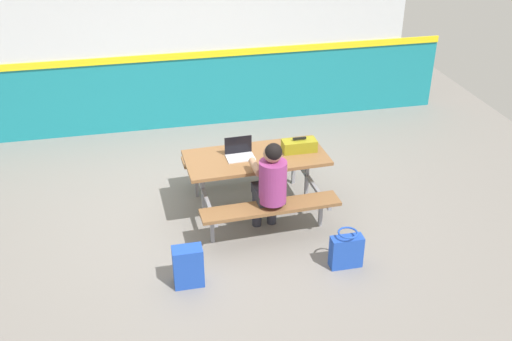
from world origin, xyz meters
The scene contains 8 objects.
ground_plane centered at (0.00, 0.00, -0.01)m, with size 10.00×10.00×0.02m, color gray.
accent_backdrop centered at (0.00, 2.66, 1.25)m, with size 8.00×0.14×2.60m.
picnic_table_main centered at (0.43, 0.00, 0.57)m, with size 1.67×1.62×0.74m.
student_nearer centered at (0.48, -0.56, 0.71)m, with size 0.37×0.53×1.21m.
laptop_silver centered at (0.25, 0.03, 0.79)m, with size 0.33×0.23×0.22m.
toolbox_grey centered at (0.96, 0.02, 0.81)m, with size 0.40×0.18×0.18m.
backpack_dark centered at (-0.52, -1.20, 0.22)m, with size 0.30×0.22×0.44m.
tote_bag_bright centered at (1.13, -1.26, 0.19)m, with size 0.34×0.21×0.43m.
Camera 1 is at (-0.86, -5.96, 3.93)m, focal length 41.78 mm.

